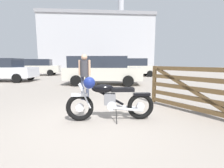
{
  "coord_description": "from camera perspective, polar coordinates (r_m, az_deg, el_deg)",
  "views": [
    {
      "loc": [
        -0.09,
        -3.61,
        1.35
      ],
      "look_at": [
        0.42,
        1.09,
        0.71
      ],
      "focal_mm": 25.0,
      "sensor_mm": 36.0,
      "label": 1
    }
  ],
  "objects": [
    {
      "name": "timber_gate",
      "position": [
        4.57,
        29.71,
        -1.42
      ],
      "size": [
        1.38,
        2.27,
        1.6
      ],
      "rotation": [
        0.0,
        0.0,
        2.09
      ],
      "color": "brown",
      "rests_on": "ground_plane"
    },
    {
      "name": "silver_sedan_mid",
      "position": [
        18.75,
        -26.08,
        5.72
      ],
      "size": [
        4.82,
        2.25,
        1.74
      ],
      "rotation": [
        0.0,
        0.0,
        0.08
      ],
      "color": "black",
      "rests_on": "ground_plane"
    },
    {
      "name": "vintage_motorcycle",
      "position": [
        3.65,
        -1.35,
        -5.87
      ],
      "size": [
        2.08,
        0.74,
        1.07
      ],
      "rotation": [
        0.0,
        0.0,
        3.11
      ],
      "color": "black",
      "rests_on": "ground_plane"
    },
    {
      "name": "red_hatchback_near",
      "position": [
        13.78,
        -34.51,
        4.26
      ],
      "size": [
        4.37,
        2.29,
        1.67
      ],
      "rotation": [
        0.0,
        0.0,
        3.03
      ],
      "color": "black",
      "rests_on": "ground_plane"
    },
    {
      "name": "dark_sedan_left",
      "position": [
        16.01,
        8.47,
        6.12
      ],
      "size": [
        3.96,
        1.95,
        1.78
      ],
      "rotation": [
        0.0,
        0.0,
        -0.04
      ],
      "color": "black",
      "rests_on": "ground_plane"
    },
    {
      "name": "blue_hatchback_right",
      "position": [
        18.79,
        -5.29,
        6.16
      ],
      "size": [
        4.31,
        2.14,
        1.67
      ],
      "rotation": [
        0.0,
        0.0,
        -0.07
      ],
      "color": "black",
      "rests_on": "ground_plane"
    },
    {
      "name": "industrial_building",
      "position": [
        31.28,
        -5.09,
        13.67
      ],
      "size": [
        18.43,
        14.53,
        18.24
      ],
      "rotation": [
        0.0,
        0.0,
        -0.03
      ],
      "color": "#B2B2B7",
      "rests_on": "ground_plane"
    },
    {
      "name": "white_estate_far",
      "position": [
        9.79,
        -3.82,
        5.34
      ],
      "size": [
        4.91,
        2.5,
        1.74
      ],
      "rotation": [
        0.0,
        0.0,
        -0.15
      ],
      "color": "black",
      "rests_on": "ground_plane"
    },
    {
      "name": "ground_plane",
      "position": [
        3.86,
        -4.54,
        -12.78
      ],
      "size": [
        80.0,
        80.0,
        0.0
      ],
      "primitive_type": "plane",
      "color": "gray"
    },
    {
      "name": "bystander",
      "position": [
        5.71,
        -10.0,
        4.3
      ],
      "size": [
        0.44,
        0.3,
        1.66
      ],
      "rotation": [
        0.0,
        0.0,
        4.38
      ],
      "color": "#383D51",
      "rests_on": "ground_plane"
    }
  ]
}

